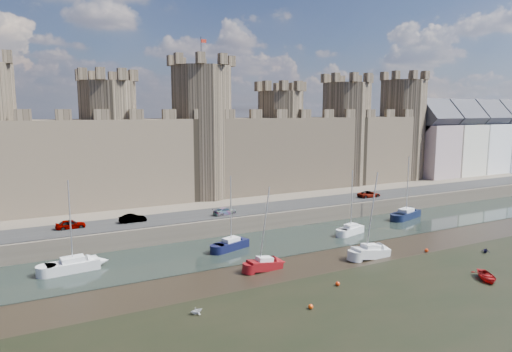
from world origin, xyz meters
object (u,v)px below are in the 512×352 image
at_px(car_0, 71,224).
at_px(sailboat_4, 265,264).
at_px(sailboat_2, 351,229).
at_px(sailboat_3, 406,214).
at_px(car_1, 133,218).
at_px(sailboat_5, 371,251).
at_px(car_2, 225,211).
at_px(sailboat_0, 73,265).
at_px(sailboat_1, 231,244).
at_px(car_3, 369,194).

height_order(car_0, sailboat_4, sailboat_4).
bearing_deg(sailboat_2, sailboat_3, -1.97).
height_order(car_1, sailboat_3, sailboat_3).
distance_m(sailboat_4, sailboat_5, 13.83).
bearing_deg(car_2, car_1, 67.81).
height_order(sailboat_0, sailboat_1, sailboat_0).
bearing_deg(sailboat_0, sailboat_5, -25.01).
xyz_separation_m(car_0, sailboat_5, (32.12, -21.46, -2.37)).
relative_size(sailboat_2, sailboat_5, 0.88).
bearing_deg(sailboat_0, sailboat_4, -31.59).
relative_size(car_3, sailboat_2, 0.45).
height_order(car_2, sailboat_4, sailboat_4).
height_order(car_3, sailboat_4, sailboat_4).
distance_m(car_1, car_3, 41.49).
bearing_deg(sailboat_1, car_0, 131.47).
height_order(sailboat_4, sailboat_5, sailboat_5).
height_order(sailboat_1, sailboat_3, sailboat_3).
bearing_deg(car_0, car_1, -93.26).
bearing_deg(car_3, sailboat_1, 109.08).
height_order(sailboat_2, sailboat_4, sailboat_4).
bearing_deg(sailboat_1, sailboat_3, -14.73).
height_order(car_1, car_2, car_1).
distance_m(car_3, sailboat_4, 35.85).
bearing_deg(sailboat_0, car_0, 79.44).
bearing_deg(car_2, sailboat_2, -139.03).
relative_size(sailboat_2, sailboat_3, 0.91).
height_order(car_2, sailboat_2, sailboat_2).
distance_m(car_0, sailboat_2, 38.74).
height_order(sailboat_2, sailboat_3, sailboat_3).
xyz_separation_m(car_0, sailboat_1, (18.24, -10.65, -2.36)).
distance_m(car_1, sailboat_3, 44.10).
relative_size(car_3, sailboat_3, 0.41).
bearing_deg(car_1, car_0, 87.52).
xyz_separation_m(car_0, car_3, (49.47, -1.41, -0.05)).
distance_m(sailboat_0, sailboat_2, 37.66).
relative_size(sailboat_0, sailboat_2, 1.10).
height_order(car_0, sailboat_3, sailboat_3).
distance_m(car_2, sailboat_1, 9.56).
bearing_deg(car_3, sailboat_5, 141.73).
xyz_separation_m(car_2, sailboat_1, (-3.00, -8.78, -2.28)).
relative_size(car_1, sailboat_4, 0.38).
distance_m(car_1, sailboat_1, 14.70).
bearing_deg(sailboat_5, sailboat_2, 62.48).
xyz_separation_m(sailboat_0, sailboat_5, (32.98, -11.63, -0.05)).
bearing_deg(sailboat_0, sailboat_3, -4.24).
relative_size(sailboat_1, sailboat_4, 1.01).
relative_size(car_3, sailboat_4, 0.44).
distance_m(car_0, sailboat_1, 21.25).
bearing_deg(sailboat_2, car_1, 142.60).
bearing_deg(sailboat_0, sailboat_1, -8.04).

